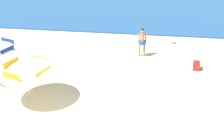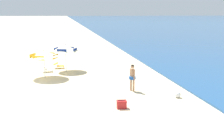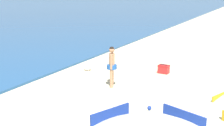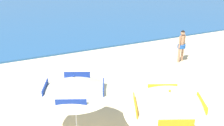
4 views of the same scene
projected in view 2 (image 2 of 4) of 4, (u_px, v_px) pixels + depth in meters
ground_plane at (22, 86)px, 18.20m from camera, size 800.00×800.00×0.00m
beach_umbrella_striped_main at (65, 48)px, 22.40m from camera, size 3.28×3.28×2.22m
beach_umbrella_striped_second at (44, 54)px, 20.07m from camera, size 3.56×3.55×2.19m
lounge_chair_under_umbrella at (59, 65)px, 23.80m from camera, size 0.61×0.90×0.51m
lounge_chair_beside_umbrella at (47, 69)px, 22.33m from camera, size 0.63×0.91×0.50m
person_standing_near_shore at (132, 76)px, 16.76m from camera, size 0.47×0.41×1.66m
cooler_box at (122, 104)px, 13.84m from camera, size 0.40×0.53×0.43m
beach_ball at (178, 95)px, 15.58m from camera, size 0.35×0.35×0.35m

